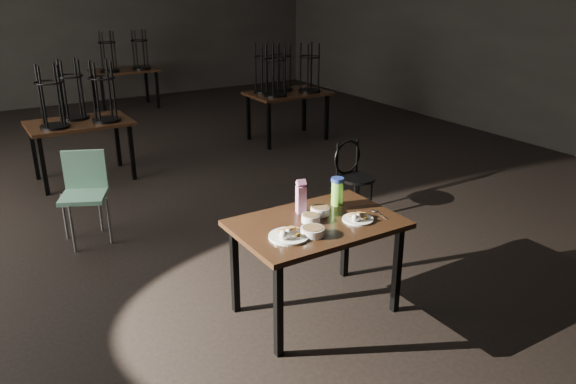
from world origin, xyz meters
TOP-DOWN VIEW (x-y plane):
  - main_table at (-0.42, -2.81)m, footprint 1.20×0.80m
  - plate_left at (-0.74, -2.93)m, footprint 0.28×0.28m
  - plate_right at (-0.16, -2.94)m, footprint 0.23×0.23m
  - bowl_near at (-0.46, -2.78)m, footprint 0.13×0.13m
  - bowl_far at (-0.33, -2.71)m, footprint 0.14×0.14m
  - bowl_big at (-0.58, -2.98)m, footprint 0.17×0.17m
  - juice_carton at (-0.43, -2.61)m, footprint 0.08×0.08m
  - water_bottle at (-0.11, -2.62)m, footprint 0.13×0.13m
  - spoon at (0.05, -2.90)m, footprint 0.05×0.19m
  - bentwood_chair at (0.97, -1.46)m, footprint 0.39×0.38m
  - school_chair at (-1.58, -0.58)m, footprint 0.53×0.53m
  - bg_table_left at (-1.21, 1.18)m, footprint 1.20×0.80m
  - bg_table_right at (1.92, 1.44)m, footprint 1.20×0.80m
  - bg_table_far at (0.47, 4.96)m, footprint 1.20×0.80m

SIDE VIEW (x-z plane):
  - bentwood_chair at x=0.97m, z-range 0.08..0.88m
  - school_chair at x=-1.58m, z-range 0.09..0.96m
  - main_table at x=-0.42m, z-range 0.30..1.05m
  - bg_table_far at x=0.47m, z-range 0.01..1.49m
  - spoon at x=0.05m, z-range 0.75..0.76m
  - plate_right at x=-0.16m, z-range 0.73..0.81m
  - plate_left at x=-0.74m, z-range 0.73..0.82m
  - bg_table_left at x=-1.21m, z-range 0.04..1.52m
  - bowl_near at x=-0.46m, z-range 0.75..0.81m
  - bowl_big at x=-0.58m, z-range 0.75..0.81m
  - bowl_far at x=-0.33m, z-range 0.75..0.81m
  - bg_table_right at x=1.92m, z-range 0.06..1.54m
  - water_bottle at x=-0.11m, z-range 0.75..0.97m
  - juice_carton at x=-0.43m, z-range 0.74..1.01m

